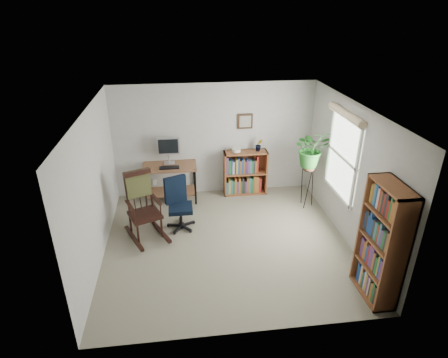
{
  "coord_description": "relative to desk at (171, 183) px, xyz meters",
  "views": [
    {
      "loc": [
        -0.74,
        -5.42,
        3.86
      ],
      "look_at": [
        0.0,
        0.4,
        1.05
      ],
      "focal_mm": 30.0,
      "sensor_mm": 36.0,
      "label": 1
    }
  ],
  "objects": [
    {
      "name": "desk",
      "position": [
        0.0,
        0.0,
        0.0
      ],
      "size": [
        1.1,
        0.61,
        0.79
      ],
      "primitive_type": null,
      "color": "brown",
      "rests_on": "floor"
    },
    {
      "name": "spider_plant",
      "position": [
        2.76,
        -0.6,
        1.23
      ],
      "size": [
        1.69,
        1.87,
        1.46
      ],
      "primitive_type": "imported",
      "color": "#266D26",
      "rests_on": "plant_stand"
    },
    {
      "name": "monitor",
      "position": [
        0.0,
        0.14,
        0.68
      ],
      "size": [
        0.46,
        0.16,
        0.56
      ],
      "primitive_type": null,
      "color": "#B0AFB4",
      "rests_on": "desk"
    },
    {
      "name": "plant_stand",
      "position": [
        2.76,
        -0.6,
        0.08
      ],
      "size": [
        0.33,
        0.33,
        0.96
      ],
      "primitive_type": null,
      "rotation": [
        0.0,
        0.0,
        -0.27
      ],
      "color": "black",
      "rests_on": "floor"
    },
    {
      "name": "ceiling",
      "position": [
        0.96,
        -1.7,
        2.0
      ],
      "size": [
        4.2,
        4.0,
        0.0
      ],
      "primitive_type": "cube",
      "color": "silver",
      "rests_on": "ground"
    },
    {
      "name": "rocking_chair",
      "position": [
        -0.44,
        -1.33,
        0.22
      ],
      "size": [
        1.0,
        1.23,
        1.24
      ],
      "primitive_type": null,
      "rotation": [
        0.0,
        0.0,
        0.39
      ],
      "color": "black",
      "rests_on": "floor"
    },
    {
      "name": "tall_bookshelf",
      "position": [
        2.88,
        -3.22,
        0.48
      ],
      "size": [
        0.33,
        0.77,
        1.76
      ],
      "primitive_type": null,
      "color": "brown",
      "rests_on": "floor"
    },
    {
      "name": "window",
      "position": [
        3.02,
        -1.4,
        1.0
      ],
      "size": [
        0.12,
        1.2,
        1.5
      ],
      "primitive_type": null,
      "color": "white",
      "rests_on": "wall_right"
    },
    {
      "name": "wall_left",
      "position": [
        -1.14,
        -1.7,
        0.8
      ],
      "size": [
        0.0,
        4.0,
        2.4
      ],
      "primitive_type": "cube",
      "color": "#B5B5B0",
      "rests_on": "ground"
    },
    {
      "name": "office_chair",
      "position": [
        0.18,
        -1.12,
        0.1
      ],
      "size": [
        0.71,
        0.71,
        0.99
      ],
      "primitive_type": null,
      "rotation": [
        0.0,
        0.0,
        0.4
      ],
      "color": "black",
      "rests_on": "floor"
    },
    {
      "name": "wall_back",
      "position": [
        0.96,
        0.3,
        0.8
      ],
      "size": [
        4.2,
        0.0,
        2.4
      ],
      "primitive_type": "cube",
      "color": "#B5B5B0",
      "rests_on": "ground"
    },
    {
      "name": "low_bookshelf",
      "position": [
        1.61,
        0.12,
        0.09
      ],
      "size": [
        0.93,
        0.31,
        0.98
      ],
      "primitive_type": null,
      "color": "brown",
      "rests_on": "floor"
    },
    {
      "name": "potted_plant_small",
      "position": [
        1.89,
        0.13,
        0.63
      ],
      "size": [
        0.13,
        0.24,
        0.11
      ],
      "primitive_type": "imported",
      "color": "#266D26",
      "rests_on": "low_bookshelf"
    },
    {
      "name": "framed_picture",
      "position": [
        1.61,
        0.27,
        1.19
      ],
      "size": [
        0.32,
        0.04,
        0.32
      ],
      "primitive_type": null,
      "color": "black",
      "rests_on": "wall_back"
    },
    {
      "name": "wall_right",
      "position": [
        3.06,
        -1.7,
        0.8
      ],
      "size": [
        0.0,
        4.0,
        2.4
      ],
      "primitive_type": "cube",
      "color": "#B5B5B0",
      "rests_on": "ground"
    },
    {
      "name": "floor",
      "position": [
        0.96,
        -1.7,
        -0.4
      ],
      "size": [
        4.2,
        4.0,
        0.0
      ],
      "primitive_type": "cube",
      "color": "gray",
      "rests_on": "ground"
    },
    {
      "name": "wall_front",
      "position": [
        0.96,
        -3.7,
        0.8
      ],
      "size": [
        4.2,
        0.0,
        2.4
      ],
      "primitive_type": "cube",
      "color": "#B5B5B0",
      "rests_on": "ground"
    },
    {
      "name": "keyboard",
      "position": [
        0.0,
        -0.12,
        0.41
      ],
      "size": [
        0.4,
        0.15,
        0.02
      ],
      "primitive_type": "cube",
      "color": "black",
      "rests_on": "desk"
    }
  ]
}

